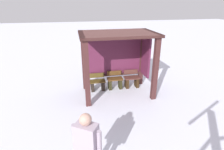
{
  "coord_description": "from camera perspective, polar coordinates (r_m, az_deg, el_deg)",
  "views": [
    {
      "loc": [
        -1.61,
        -6.63,
        3.54
      ],
      "look_at": [
        -0.31,
        -0.39,
        0.99
      ],
      "focal_mm": 29.35,
      "sensor_mm": 36.0,
      "label": 1
    }
  ],
  "objects": [
    {
      "name": "bench_right_inside",
      "position": [
        8.14,
        6.13,
        -1.67
      ],
      "size": [
        0.66,
        0.41,
        0.75
      ],
      "color": "#562F28",
      "rests_on": "ground"
    },
    {
      "name": "bench_left_inside",
      "position": [
        7.85,
        -4.52,
        -2.75
      ],
      "size": [
        0.66,
        0.4,
        0.71
      ],
      "color": "#503F1A",
      "rests_on": "ground"
    },
    {
      "name": "ground_plane",
      "position": [
        7.69,
        1.64,
        -5.59
      ],
      "size": [
        60.0,
        60.0,
        0.0
      ],
      "primitive_type": "plane",
      "color": "white"
    },
    {
      "name": "bench_center_inside",
      "position": [
        7.95,
        0.91,
        -2.07
      ],
      "size": [
        0.66,
        0.38,
        0.76
      ],
      "color": "#533518",
      "rests_on": "ground"
    },
    {
      "name": "person_walking",
      "position": [
        3.73,
        -7.76,
        -21.12
      ],
      "size": [
        0.56,
        0.44,
        1.73
      ],
      "color": "#B5A4B6",
      "rests_on": "ground"
    },
    {
      "name": "bus_shelter",
      "position": [
        7.27,
        2.23,
        7.82
      ],
      "size": [
        2.85,
        1.8,
        2.5
      ],
      "color": "#402020",
      "rests_on": "ground"
    }
  ]
}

